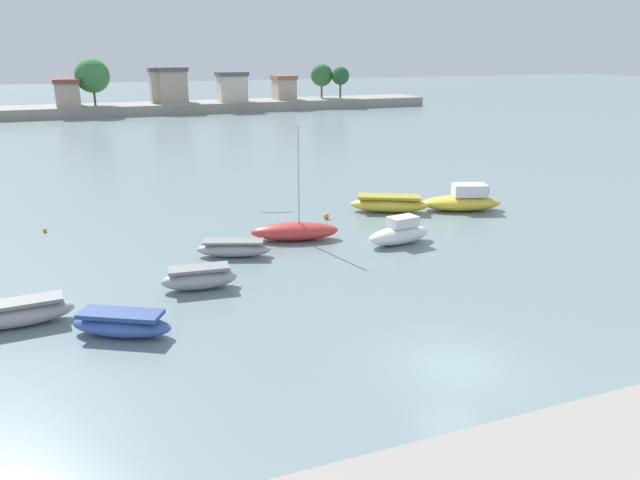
{
  "coord_description": "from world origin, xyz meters",
  "views": [
    {
      "loc": [
        -11.38,
        -15.97,
        10.59
      ],
      "look_at": [
        0.5,
        14.2,
        0.41
      ],
      "focal_mm": 34.33,
      "sensor_mm": 36.0,
      "label": 1
    }
  ],
  "objects_px": {
    "moored_boat_0": "(20,313)",
    "mooring_buoy_1": "(45,230)",
    "moored_boat_1": "(122,324)",
    "moored_boat_5": "(400,233)",
    "moored_boat_6": "(389,204)",
    "moored_boat_3": "(234,249)",
    "moored_boat_7": "(463,201)",
    "mooring_buoy_0": "(326,216)",
    "moored_boat_2": "(199,278)",
    "moored_boat_4": "(295,231)"
  },
  "relations": [
    {
      "from": "moored_boat_0",
      "to": "mooring_buoy_1",
      "type": "distance_m",
      "value": 13.79
    },
    {
      "from": "moored_boat_1",
      "to": "moored_boat_5",
      "type": "distance_m",
      "value": 16.8
    },
    {
      "from": "moored_boat_0",
      "to": "moored_boat_6",
      "type": "xyz_separation_m",
      "value": [
        21.99,
        10.49,
        0.04
      ]
    },
    {
      "from": "moored_boat_0",
      "to": "moored_boat_3",
      "type": "xyz_separation_m",
      "value": [
        9.96,
        5.19,
        -0.07
      ]
    },
    {
      "from": "moored_boat_0",
      "to": "moored_boat_7",
      "type": "relative_size",
      "value": 0.71
    },
    {
      "from": "moored_boat_0",
      "to": "mooring_buoy_0",
      "type": "height_order",
      "value": "moored_boat_0"
    },
    {
      "from": "mooring_buoy_1",
      "to": "moored_boat_3",
      "type": "bearing_deg",
      "value": -42.01
    },
    {
      "from": "moored_boat_2",
      "to": "mooring_buoy_1",
      "type": "relative_size",
      "value": 14.03
    },
    {
      "from": "moored_boat_7",
      "to": "mooring_buoy_1",
      "type": "relative_size",
      "value": 22.97
    },
    {
      "from": "moored_boat_5",
      "to": "moored_boat_6",
      "type": "bearing_deg",
      "value": 58.91
    },
    {
      "from": "moored_boat_2",
      "to": "moored_boat_7",
      "type": "bearing_deg",
      "value": 27.6
    },
    {
      "from": "moored_boat_6",
      "to": "moored_boat_0",
      "type": "bearing_deg",
      "value": -127.03
    },
    {
      "from": "mooring_buoy_0",
      "to": "moored_boat_2",
      "type": "bearing_deg",
      "value": -137.61
    },
    {
      "from": "moored_boat_0",
      "to": "moored_boat_7",
      "type": "bearing_deg",
      "value": 14.12
    },
    {
      "from": "moored_boat_2",
      "to": "mooring_buoy_0",
      "type": "height_order",
      "value": "moored_boat_2"
    },
    {
      "from": "moored_boat_2",
      "to": "moored_boat_6",
      "type": "xyz_separation_m",
      "value": [
        14.61,
        9.22,
        0.03
      ]
    },
    {
      "from": "moored_boat_2",
      "to": "mooring_buoy_0",
      "type": "distance_m",
      "value": 13.52
    },
    {
      "from": "moored_boat_1",
      "to": "moored_boat_5",
      "type": "bearing_deg",
      "value": 52.0
    },
    {
      "from": "mooring_buoy_1",
      "to": "moored_boat_0",
      "type": "bearing_deg",
      "value": -91.73
    },
    {
      "from": "mooring_buoy_1",
      "to": "moored_boat_2",
      "type": "bearing_deg",
      "value": -60.89
    },
    {
      "from": "moored_boat_4",
      "to": "moored_boat_6",
      "type": "height_order",
      "value": "moored_boat_4"
    },
    {
      "from": "moored_boat_3",
      "to": "moored_boat_7",
      "type": "distance_m",
      "value": 17.36
    },
    {
      "from": "moored_boat_1",
      "to": "mooring_buoy_1",
      "type": "bearing_deg",
      "value": 131.11
    },
    {
      "from": "moored_boat_4",
      "to": "mooring_buoy_1",
      "type": "xyz_separation_m",
      "value": [
        -13.53,
        6.98,
        -0.41
      ]
    },
    {
      "from": "moored_boat_3",
      "to": "moored_boat_5",
      "type": "distance_m",
      "value": 9.36
    },
    {
      "from": "moored_boat_1",
      "to": "mooring_buoy_1",
      "type": "height_order",
      "value": "moored_boat_1"
    },
    {
      "from": "moored_boat_0",
      "to": "moored_boat_6",
      "type": "bearing_deg",
      "value": 21.01
    },
    {
      "from": "moored_boat_6",
      "to": "mooring_buoy_0",
      "type": "height_order",
      "value": "moored_boat_6"
    },
    {
      "from": "moored_boat_6",
      "to": "moored_boat_5",
      "type": "bearing_deg",
      "value": -85.4
    },
    {
      "from": "moored_boat_1",
      "to": "moored_boat_2",
      "type": "height_order",
      "value": "moored_boat_2"
    },
    {
      "from": "moored_boat_6",
      "to": "moored_boat_7",
      "type": "bearing_deg",
      "value": 11.11
    },
    {
      "from": "moored_boat_4",
      "to": "moored_boat_3",
      "type": "bearing_deg",
      "value": -142.79
    },
    {
      "from": "moored_boat_1",
      "to": "moored_boat_3",
      "type": "relative_size",
      "value": 1.0
    },
    {
      "from": "moored_boat_1",
      "to": "moored_boat_6",
      "type": "relative_size",
      "value": 0.76
    },
    {
      "from": "moored_boat_1",
      "to": "moored_boat_5",
      "type": "height_order",
      "value": "moored_boat_5"
    },
    {
      "from": "moored_boat_2",
      "to": "moored_boat_4",
      "type": "bearing_deg",
      "value": 45.93
    },
    {
      "from": "mooring_buoy_0",
      "to": "moored_boat_4",
      "type": "bearing_deg",
      "value": -133.59
    },
    {
      "from": "moored_boat_5",
      "to": "mooring_buoy_0",
      "type": "bearing_deg",
      "value": 97.87
    },
    {
      "from": "moored_boat_3",
      "to": "moored_boat_1",
      "type": "bearing_deg",
      "value": -108.77
    },
    {
      "from": "moored_boat_0",
      "to": "mooring_buoy_1",
      "type": "bearing_deg",
      "value": 83.78
    },
    {
      "from": "moored_boat_6",
      "to": "mooring_buoy_1",
      "type": "height_order",
      "value": "moored_boat_6"
    },
    {
      "from": "moored_boat_6",
      "to": "moored_boat_4",
      "type": "bearing_deg",
      "value": -127.87
    },
    {
      "from": "moored_boat_0",
      "to": "moored_boat_7",
      "type": "height_order",
      "value": "moored_boat_7"
    },
    {
      "from": "moored_boat_7",
      "to": "mooring_buoy_1",
      "type": "xyz_separation_m",
      "value": [
        -26.47,
        4.73,
        -0.53
      ]
    },
    {
      "from": "moored_boat_0",
      "to": "moored_boat_1",
      "type": "height_order",
      "value": "moored_boat_0"
    },
    {
      "from": "moored_boat_2",
      "to": "moored_boat_7",
      "type": "distance_m",
      "value": 21.0
    },
    {
      "from": "moored_boat_1",
      "to": "mooring_buoy_0",
      "type": "bearing_deg",
      "value": 72.86
    },
    {
      "from": "mooring_buoy_0",
      "to": "moored_boat_7",
      "type": "bearing_deg",
      "value": -7.98
    },
    {
      "from": "moored_boat_0",
      "to": "mooring_buoy_0",
      "type": "relative_size",
      "value": 11.2
    },
    {
      "from": "moored_boat_1",
      "to": "mooring_buoy_0",
      "type": "distance_m",
      "value": 18.75
    }
  ]
}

